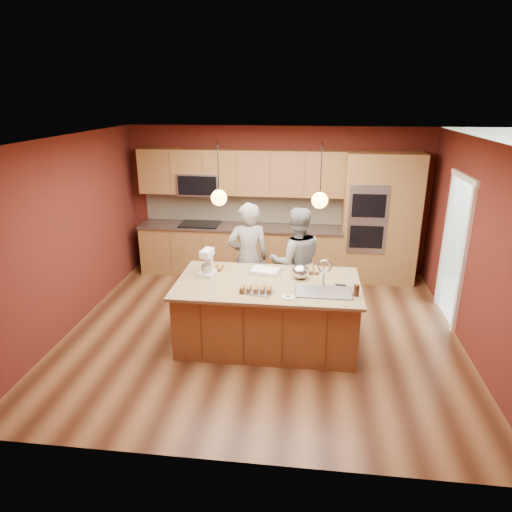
# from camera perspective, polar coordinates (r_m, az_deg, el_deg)

# --- Properties ---
(floor) EXTENTS (5.50, 5.50, 0.00)m
(floor) POSITION_cam_1_polar(r_m,az_deg,el_deg) (6.66, 0.77, -9.35)
(floor) COLOR #412213
(floor) RESTS_ON ground
(ceiling) EXTENTS (5.50, 5.50, 0.00)m
(ceiling) POSITION_cam_1_polar(r_m,az_deg,el_deg) (5.85, 0.89, 14.45)
(ceiling) COLOR white
(ceiling) RESTS_ON ground
(wall_back) EXTENTS (5.50, 0.00, 5.50)m
(wall_back) POSITION_cam_1_polar(r_m,az_deg,el_deg) (8.53, 2.61, 6.88)
(wall_back) COLOR #511B14
(wall_back) RESTS_ON ground
(wall_front) EXTENTS (5.50, 0.00, 5.50)m
(wall_front) POSITION_cam_1_polar(r_m,az_deg,el_deg) (3.84, -3.17, -9.63)
(wall_front) COLOR #511B14
(wall_front) RESTS_ON ground
(wall_left) EXTENTS (0.00, 5.00, 5.00)m
(wall_left) POSITION_cam_1_polar(r_m,az_deg,el_deg) (6.96, -22.34, 2.46)
(wall_left) COLOR #511B14
(wall_left) RESTS_ON ground
(wall_right) EXTENTS (0.00, 5.00, 5.00)m
(wall_right) POSITION_cam_1_polar(r_m,az_deg,el_deg) (6.46, 25.87, 0.71)
(wall_right) COLOR #511B14
(wall_right) RESTS_ON ground
(cabinet_run) EXTENTS (3.74, 0.64, 2.30)m
(cabinet_run) POSITION_cam_1_polar(r_m,az_deg,el_deg) (8.45, -2.17, 4.21)
(cabinet_run) COLOR brown
(cabinet_run) RESTS_ON floor
(oven_column) EXTENTS (1.30, 0.62, 2.30)m
(oven_column) POSITION_cam_1_polar(r_m,az_deg,el_deg) (8.35, 15.20, 4.52)
(oven_column) COLOR brown
(oven_column) RESTS_ON floor
(doorway_trim) EXTENTS (0.08, 1.11, 2.20)m
(doorway_trim) POSITION_cam_1_polar(r_m,az_deg,el_deg) (7.27, 23.47, 0.50)
(doorway_trim) COLOR white
(doorway_trim) RESTS_ON wall_right
(pendant_left) EXTENTS (0.20, 0.20, 0.80)m
(pendant_left) POSITION_cam_1_polar(r_m,az_deg,el_deg) (5.77, -4.65, 7.31)
(pendant_left) COLOR black
(pendant_left) RESTS_ON ceiling
(pendant_right) EXTENTS (0.20, 0.20, 0.80)m
(pendant_right) POSITION_cam_1_polar(r_m,az_deg,el_deg) (5.66, 7.97, 6.95)
(pendant_right) COLOR black
(pendant_right) RESTS_ON ceiling
(island) EXTENTS (2.41, 1.35, 1.27)m
(island) POSITION_cam_1_polar(r_m,az_deg,el_deg) (6.19, 1.61, -6.99)
(island) COLOR brown
(island) RESTS_ON floor
(person_left) EXTENTS (0.72, 0.58, 1.74)m
(person_left) POSITION_cam_1_polar(r_m,az_deg,el_deg) (6.92, -1.00, -0.32)
(person_left) COLOR black
(person_left) RESTS_ON floor
(person_right) EXTENTS (0.93, 0.79, 1.68)m
(person_right) POSITION_cam_1_polar(r_m,az_deg,el_deg) (6.87, 5.05, -0.77)
(person_right) COLOR slate
(person_right) RESTS_ON floor
(stand_mixer) EXTENTS (0.23, 0.29, 0.36)m
(stand_mixer) POSITION_cam_1_polar(r_m,az_deg,el_deg) (6.23, -6.11, -1.02)
(stand_mixer) COLOR white
(stand_mixer) RESTS_ON island
(sheet_cake) EXTENTS (0.48, 0.40, 0.05)m
(sheet_cake) POSITION_cam_1_polar(r_m,az_deg,el_deg) (6.33, 1.13, -1.87)
(sheet_cake) COLOR silver
(sheet_cake) RESTS_ON island
(cooling_rack) EXTENTS (0.45, 0.39, 0.02)m
(cooling_rack) POSITION_cam_1_polar(r_m,az_deg,el_deg) (5.73, 0.15, -4.36)
(cooling_rack) COLOR #9D9EA4
(cooling_rack) RESTS_ON island
(mixing_bowl) EXTENTS (0.23, 0.23, 0.20)m
(mixing_bowl) POSITION_cam_1_polar(r_m,az_deg,el_deg) (6.13, 5.55, -1.98)
(mixing_bowl) COLOR silver
(mixing_bowl) RESTS_ON island
(plate) EXTENTS (0.16, 0.16, 0.01)m
(plate) POSITION_cam_1_polar(r_m,az_deg,el_deg) (5.57, 4.07, -5.17)
(plate) COLOR silver
(plate) RESTS_ON island
(tumbler) EXTENTS (0.07, 0.07, 0.14)m
(tumbler) POSITION_cam_1_polar(r_m,az_deg,el_deg) (5.72, 12.43, -4.22)
(tumbler) COLOR #381E10
(tumbler) RESTS_ON island
(phone) EXTENTS (0.14, 0.09, 0.01)m
(phone) POSITION_cam_1_polar(r_m,az_deg,el_deg) (6.00, 10.54, -3.63)
(phone) COLOR black
(phone) RESTS_ON island
(cupcakes_left) EXTENTS (0.23, 0.23, 0.07)m
(cupcakes_left) POSITION_cam_1_polar(r_m,az_deg,el_deg) (6.46, -5.14, -1.36)
(cupcakes_left) COLOR #B0873B
(cupcakes_left) RESTS_ON island
(cupcakes_rack) EXTENTS (0.42, 0.17, 0.08)m
(cupcakes_rack) POSITION_cam_1_polar(r_m,az_deg,el_deg) (5.68, -0.03, -4.10)
(cupcakes_rack) COLOR #B0873B
(cupcakes_rack) RESTS_ON island
(cupcakes_right) EXTENTS (0.16, 0.25, 0.07)m
(cupcakes_right) POSITION_cam_1_polar(r_m,az_deg,el_deg) (6.37, 7.25, -1.73)
(cupcakes_right) COLOR #B0873B
(cupcakes_right) RESTS_ON island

